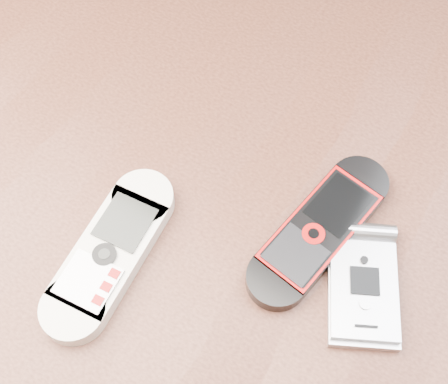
{
  "coord_description": "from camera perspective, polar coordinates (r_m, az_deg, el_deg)",
  "views": [
    {
      "loc": [
        0.13,
        -0.22,
        1.23
      ],
      "look_at": [
        0.01,
        0.0,
        0.76
      ],
      "focal_mm": 50.0,
      "sensor_mm": 36.0,
      "label": 1
    }
  ],
  "objects": [
    {
      "name": "nokia_white",
      "position": [
        0.52,
        -10.37,
        -5.45
      ],
      "size": [
        0.06,
        0.16,
        0.02
      ],
      "primitive_type": "cube",
      "rotation": [
        0.0,
        0.0,
        0.06
      ],
      "color": "silver",
      "rests_on": "table"
    },
    {
      "name": "table",
      "position": [
        0.64,
        -0.39,
        -4.72
      ],
      "size": [
        1.2,
        0.8,
        0.75
      ],
      "color": "black",
      "rests_on": "ground"
    },
    {
      "name": "ground",
      "position": [
        1.26,
        -0.21,
        -16.62
      ],
      "size": [
        4.0,
        4.0,
        0.0
      ],
      "primitive_type": "plane",
      "color": "#472B19",
      "rests_on": "ground"
    },
    {
      "name": "nokia_black_red",
      "position": [
        0.53,
        8.72,
        -3.4
      ],
      "size": [
        0.08,
        0.17,
        0.02
      ],
      "primitive_type": "cube",
      "rotation": [
        0.0,
        0.0,
        -0.19
      ],
      "color": "black",
      "rests_on": "table"
    },
    {
      "name": "motorola_razr",
      "position": [
        0.52,
        12.6,
        -8.51
      ],
      "size": [
        0.1,
        0.12,
        0.02
      ],
      "primitive_type": "cube",
      "rotation": [
        0.0,
        0.0,
        0.44
      ],
      "color": "#B6B6BB",
      "rests_on": "table"
    }
  ]
}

